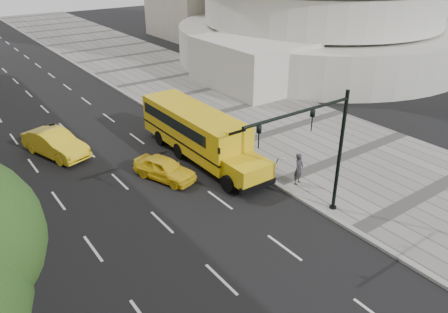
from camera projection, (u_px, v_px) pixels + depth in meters
ground at (136, 177)px, 25.57m from camera, size 140.00×140.00×0.00m
sidewalk_museum at (286, 129)px, 31.86m from camera, size 12.00×140.00×0.15m
curb_museum at (219, 150)px, 28.70m from camera, size 0.30×140.00×0.15m
school_bus at (196, 130)px, 27.40m from camera, size 2.96×11.56×3.19m
taxi_near at (164, 168)px, 25.08m from camera, size 2.82×4.19×1.32m
taxi_far at (55, 143)px, 27.81m from camera, size 3.22×5.32×1.65m
pedestrian at (299, 169)px, 24.17m from camera, size 0.77×0.61×1.83m
traffic_signal at (321, 144)px, 19.82m from camera, size 6.18×0.36×6.40m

